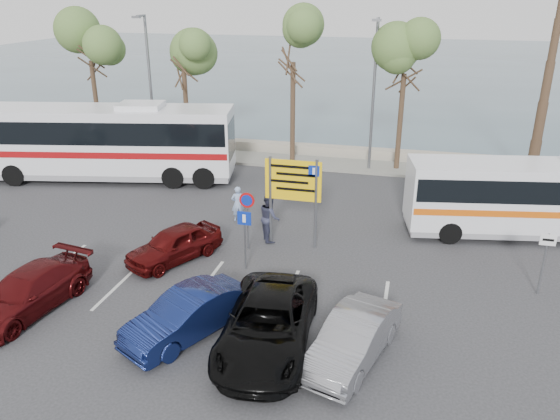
% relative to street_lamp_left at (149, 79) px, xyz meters
% --- Properties ---
extents(ground, '(120.00, 120.00, 0.00)m').
position_rel_street_lamp_left_xyz_m(ground, '(10.00, -13.52, -4.60)').
color(ground, '#2E2E30').
rests_on(ground, ground).
extents(kerb_strip, '(44.00, 2.40, 0.15)m').
position_rel_street_lamp_left_xyz_m(kerb_strip, '(10.00, 0.48, -4.52)').
color(kerb_strip, gray).
rests_on(kerb_strip, ground).
extents(seawall, '(48.00, 0.80, 0.60)m').
position_rel_street_lamp_left_xyz_m(seawall, '(10.00, 2.48, -4.30)').
color(seawall, tan).
rests_on(seawall, ground).
extents(sea, '(140.00, 140.00, 0.00)m').
position_rel_street_lamp_left_xyz_m(sea, '(10.00, 46.48, -4.59)').
color(sea, '#39515C').
rests_on(sea, ground).
extents(tree_far_left, '(3.20, 3.20, 7.60)m').
position_rel_street_lamp_left_xyz_m(tree_far_left, '(-4.00, 0.48, 1.73)').
color(tree_far_left, '#382619').
rests_on(tree_far_left, kerb_strip).
extents(tree_left, '(3.20, 3.20, 7.20)m').
position_rel_street_lamp_left_xyz_m(tree_left, '(2.00, 0.48, 1.41)').
color(tree_left, '#382619').
rests_on(tree_left, kerb_strip).
extents(tree_mid, '(3.20, 3.20, 8.00)m').
position_rel_street_lamp_left_xyz_m(tree_mid, '(8.50, 0.48, 2.06)').
color(tree_mid, '#382619').
rests_on(tree_mid, kerb_strip).
extents(tree_right, '(3.20, 3.20, 7.40)m').
position_rel_street_lamp_left_xyz_m(tree_right, '(14.50, 0.48, 1.57)').
color(tree_right, '#382619').
rests_on(tree_right, kerb_strip).
extents(street_lamp_left, '(0.45, 1.15, 8.01)m').
position_rel_street_lamp_left_xyz_m(street_lamp_left, '(0.00, 0.00, 0.00)').
color(street_lamp_left, slate).
rests_on(street_lamp_left, kerb_strip).
extents(street_lamp_right, '(0.45, 1.15, 8.01)m').
position_rel_street_lamp_left_xyz_m(street_lamp_right, '(13.00, 0.00, 0.00)').
color(street_lamp_right, slate).
rests_on(street_lamp_right, kerb_strip).
extents(direction_sign, '(2.20, 0.12, 3.60)m').
position_rel_street_lamp_left_xyz_m(direction_sign, '(11.00, -10.32, -2.17)').
color(direction_sign, slate).
rests_on(direction_sign, ground).
extents(sign_no_stop, '(0.60, 0.08, 2.35)m').
position_rel_street_lamp_left_xyz_m(sign_no_stop, '(9.40, -11.13, -3.02)').
color(sign_no_stop, slate).
rests_on(sign_no_stop, ground).
extents(sign_parking, '(0.50, 0.07, 2.25)m').
position_rel_street_lamp_left_xyz_m(sign_parking, '(9.80, -12.73, -3.13)').
color(sign_parking, slate).
rests_on(sign_parking, ground).
extents(sign_taxi, '(0.50, 0.07, 2.20)m').
position_rel_street_lamp_left_xyz_m(sign_taxi, '(19.80, -12.03, -3.18)').
color(sign_taxi, slate).
rests_on(sign_taxi, ground).
extents(lane_markings, '(12.02, 4.20, 0.01)m').
position_rel_street_lamp_left_xyz_m(lane_markings, '(8.86, -14.52, -4.60)').
color(lane_markings, silver).
rests_on(lane_markings, ground).
extents(coach_bus_left, '(13.45, 5.38, 4.10)m').
position_rel_street_lamp_left_xyz_m(coach_bus_left, '(-0.27, -4.78, -2.70)').
color(coach_bus_left, white).
rests_on(coach_bus_left, ground).
extents(coach_bus_right, '(10.81, 4.11, 3.30)m').
position_rel_street_lamp_left_xyz_m(coach_bus_right, '(20.52, -7.02, -3.07)').
color(coach_bus_right, white).
rests_on(coach_bus_right, ground).
extents(car_blue, '(3.18, 4.31, 1.35)m').
position_rel_street_lamp_left_xyz_m(car_blue, '(9.42, -17.02, -3.92)').
color(car_blue, '#101A4A').
rests_on(car_blue, ground).
extents(car_maroon, '(2.50, 4.73, 1.31)m').
position_rel_street_lamp_left_xyz_m(car_maroon, '(4.00, -17.02, -3.95)').
color(car_maroon, '#4B0C0E').
rests_on(car_maroon, ground).
extents(car_red, '(3.16, 4.06, 1.29)m').
position_rel_street_lamp_left_xyz_m(car_red, '(7.02, -12.69, -3.95)').
color(car_red, '#4B0B0A').
rests_on(car_red, ground).
extents(suv_black, '(2.89, 5.45, 1.46)m').
position_rel_street_lamp_left_xyz_m(suv_black, '(11.82, -17.02, -3.87)').
color(suv_black, black).
rests_on(suv_black, ground).
extents(car_silver_b, '(2.48, 4.24, 1.32)m').
position_rel_street_lamp_left_xyz_m(car_silver_b, '(14.22, -17.02, -3.94)').
color(car_silver_b, gray).
rests_on(car_silver_b, ground).
extents(pedestrian_near, '(0.69, 0.61, 1.58)m').
position_rel_street_lamp_left_xyz_m(pedestrian_near, '(8.13, -8.52, -3.81)').
color(pedestrian_near, '#90A8D2').
rests_on(pedestrian_near, ground).
extents(pedestrian_far, '(1.12, 1.21, 1.99)m').
position_rel_street_lamp_left_xyz_m(pedestrian_far, '(10.00, -10.10, -3.60)').
color(pedestrian_far, '#33364D').
rests_on(pedestrian_far, ground).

